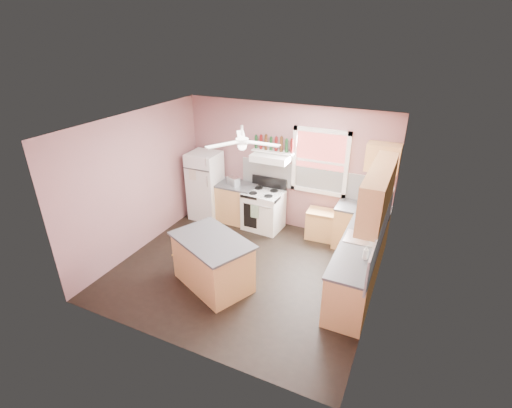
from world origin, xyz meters
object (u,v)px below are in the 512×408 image
at_px(toaster, 233,181).
at_px(cart, 322,225).
at_px(island, 213,263).
at_px(refrigerator, 206,186).
at_px(stove, 263,210).

relative_size(toaster, cart, 0.45).
height_order(cart, island, island).
bearing_deg(refrigerator, island, -57.19).
height_order(stove, island, same).
distance_m(refrigerator, cart, 2.77).
relative_size(stove, cart, 1.38).
distance_m(refrigerator, stove, 1.47).
bearing_deg(cart, stove, -178.29).
distance_m(toaster, cart, 2.14).
distance_m(toaster, stove, 0.92).
bearing_deg(island, toaster, 133.90).
distance_m(refrigerator, island, 2.62).
xyz_separation_m(toaster, island, (0.77, -2.21, -0.56)).
height_order(refrigerator, toaster, refrigerator).
bearing_deg(toaster, stove, 22.27).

